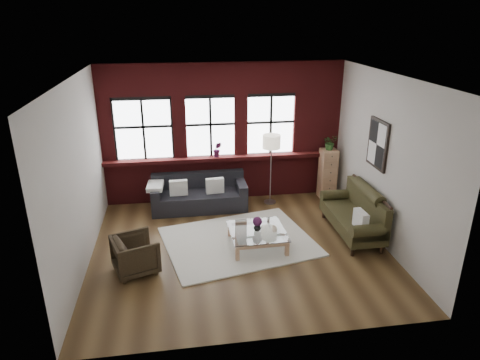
{
  "coord_description": "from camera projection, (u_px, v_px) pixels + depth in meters",
  "views": [
    {
      "loc": [
        -1.06,
        -7.06,
        4.17
      ],
      "look_at": [
        0.1,
        0.6,
        1.15
      ],
      "focal_mm": 32.0,
      "sensor_mm": 36.0,
      "label": 1
    }
  ],
  "objects": [
    {
      "name": "pillow_settee",
      "position": [
        361.0,
        220.0,
        7.92
      ],
      "size": [
        0.16,
        0.39,
        0.34
      ],
      "primitive_type": "cube",
      "rotation": [
        0.0,
        0.0,
        0.06
      ],
      "color": "white",
      "rests_on": "vintage_settee"
    },
    {
      "name": "ceiling",
      "position": [
        239.0,
        77.0,
        7.01
      ],
      "size": [
        5.5,
        5.5,
        0.0
      ],
      "primitive_type": "plane",
      "rotation": [
        3.14,
        0.0,
        0.0
      ],
      "color": "white",
      "rests_on": "ground"
    },
    {
      "name": "wall_left",
      "position": [
        78.0,
        177.0,
        7.2
      ],
      "size": [
        0.0,
        5.0,
        5.0
      ],
      "primitive_type": "plane",
      "rotation": [
        1.57,
        0.0,
        1.57
      ],
      "color": "beige",
      "rests_on": "ground"
    },
    {
      "name": "wall_right",
      "position": [
        385.0,
        161.0,
        7.97
      ],
      "size": [
        0.0,
        5.0,
        5.0
      ],
      "primitive_type": "plane",
      "rotation": [
        1.57,
        0.0,
        -1.57
      ],
      "color": "beige",
      "rests_on": "ground"
    },
    {
      "name": "floor",
      "position": [
        240.0,
        248.0,
        8.17
      ],
      "size": [
        5.5,
        5.5,
        0.0
      ],
      "primitive_type": "plane",
      "color": "#4A331B",
      "rests_on": "ground"
    },
    {
      "name": "wall_back",
      "position": [
        223.0,
        133.0,
        9.89
      ],
      "size": [
        5.5,
        0.0,
        5.5
      ],
      "primitive_type": "plane",
      "rotation": [
        1.57,
        0.0,
        0.0
      ],
      "color": "beige",
      "rests_on": "ground"
    },
    {
      "name": "wall_poster",
      "position": [
        378.0,
        144.0,
        8.15
      ],
      "size": [
        0.05,
        0.74,
        0.94
      ],
      "primitive_type": null,
      "color": "black",
      "rests_on": "wall_right"
    },
    {
      "name": "potted_plant_top",
      "position": [
        330.0,
        142.0,
        9.93
      ],
      "size": [
        0.37,
        0.33,
        0.36
      ],
      "primitive_type": "imported",
      "rotation": [
        0.0,
        0.0,
        0.17
      ],
      "color": "#2D5923",
      "rests_on": "drawer_chest"
    },
    {
      "name": "sill_ledge",
      "position": [
        224.0,
        158.0,
        9.95
      ],
      "size": [
        5.5,
        0.3,
        0.08
      ],
      "primitive_type": "cube",
      "color": "maroon",
      "rests_on": "brick_backwall"
    },
    {
      "name": "drawer_chest",
      "position": [
        328.0,
        174.0,
        10.21
      ],
      "size": [
        0.37,
        0.37,
        1.2
      ],
      "primitive_type": "cube",
      "color": "tan",
      "rests_on": "floor"
    },
    {
      "name": "window_mid",
      "position": [
        211.0,
        127.0,
        9.75
      ],
      "size": [
        1.38,
        0.1,
        1.5
      ],
      "primitive_type": null,
      "color": "black",
      "rests_on": "brick_backwall"
    },
    {
      "name": "vase",
      "position": [
        257.0,
        227.0,
        8.06
      ],
      "size": [
        0.2,
        0.2,
        0.15
      ],
      "primitive_type": "imported",
      "rotation": [
        0.0,
        0.0,
        -0.43
      ],
      "color": "#B2B2B2",
      "rests_on": "coffee_table"
    },
    {
      "name": "wall_front",
      "position": [
        270.0,
        237.0,
        5.28
      ],
      "size": [
        5.5,
        0.0,
        5.5
      ],
      "primitive_type": "plane",
      "rotation": [
        -1.57,
        0.0,
        0.0
      ],
      "color": "beige",
      "rests_on": "ground"
    },
    {
      "name": "floor_lamp",
      "position": [
        271.0,
        167.0,
        9.79
      ],
      "size": [
        0.4,
        0.4,
        1.8
      ],
      "primitive_type": null,
      "color": "#A5A5A8",
      "rests_on": "floor"
    },
    {
      "name": "coffee_table",
      "position": [
        257.0,
        239.0,
        8.15
      ],
      "size": [
        1.06,
        1.06,
        0.35
      ],
      "primitive_type": null,
      "rotation": [
        0.0,
        0.0,
        0.02
      ],
      "color": "tan",
      "rests_on": "shag_rug"
    },
    {
      "name": "flowers",
      "position": [
        257.0,
        222.0,
        8.02
      ],
      "size": [
        0.18,
        0.18,
        0.18
      ],
      "primitive_type": "sphere",
      "color": "#561D4B",
      "rests_on": "vase"
    },
    {
      "name": "shag_rug",
      "position": [
        239.0,
        241.0,
        8.36
      ],
      "size": [
        3.16,
        2.7,
        0.03
      ],
      "primitive_type": "cube",
      "rotation": [
        0.0,
        0.0,
        0.21
      ],
      "color": "silver",
      "rests_on": "floor"
    },
    {
      "name": "pillow_b",
      "position": [
        215.0,
        186.0,
        9.58
      ],
      "size": [
        0.41,
        0.17,
        0.34
      ],
      "primitive_type": "cube",
      "rotation": [
        0.0,
        0.0,
        0.08
      ],
      "color": "white",
      "rests_on": "dark_sofa"
    },
    {
      "name": "sill_plant",
      "position": [
        217.0,
        149.0,
        9.82
      ],
      "size": [
        0.22,
        0.19,
        0.36
      ],
      "primitive_type": "imported",
      "rotation": [
        0.0,
        0.0,
        -0.17
      ],
      "color": "#561D4B",
      "rests_on": "sill_ledge"
    },
    {
      "name": "dark_sofa",
      "position": [
        199.0,
        193.0,
        9.69
      ],
      "size": [
        2.12,
        0.86,
        0.77
      ],
      "primitive_type": null,
      "color": "black",
      "rests_on": "floor"
    },
    {
      "name": "pillow_a",
      "position": [
        179.0,
        188.0,
        9.46
      ],
      "size": [
        0.4,
        0.15,
        0.34
      ],
      "primitive_type": "cube",
      "rotation": [
        0.0,
        0.0,
        0.02
      ],
      "color": "white",
      "rests_on": "dark_sofa"
    },
    {
      "name": "brick_backwall",
      "position": [
        224.0,
        133.0,
        9.83
      ],
      "size": [
        5.5,
        0.12,
        3.2
      ],
      "primitive_type": null,
      "color": "maroon",
      "rests_on": "floor"
    },
    {
      "name": "window_right",
      "position": [
        270.0,
        125.0,
        9.94
      ],
      "size": [
        1.38,
        0.1,
        1.5
      ],
      "primitive_type": null,
      "color": "black",
      "rests_on": "brick_backwall"
    },
    {
      "name": "armchair",
      "position": [
        136.0,
        254.0,
        7.31
      ],
      "size": [
        0.91,
        0.9,
        0.66
      ],
      "primitive_type": "imported",
      "rotation": [
        0.0,
        0.0,
        1.91
      ],
      "color": "black",
      "rests_on": "floor"
    },
    {
      "name": "vintage_settee",
      "position": [
        352.0,
        212.0,
        8.5
      ],
      "size": [
        0.83,
        1.86,
        0.99
      ],
      "primitive_type": null,
      "color": "#302D16",
      "rests_on": "floor"
    },
    {
      "name": "window_left",
      "position": [
        144.0,
        130.0,
        9.54
      ],
      "size": [
        1.38,
        0.1,
        1.5
      ],
      "primitive_type": null,
      "color": "black",
      "rests_on": "brick_backwall"
    }
  ]
}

